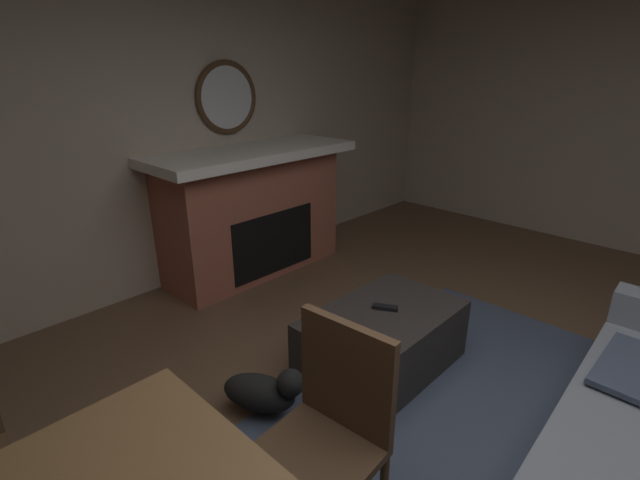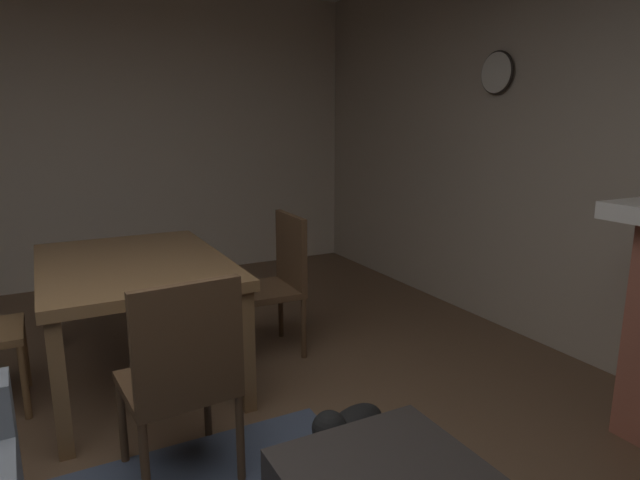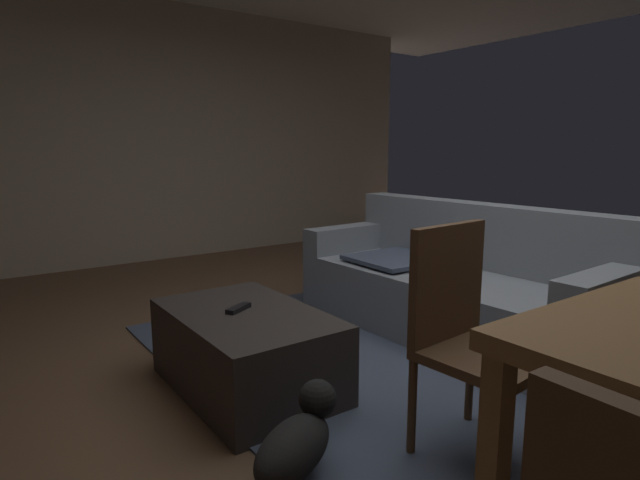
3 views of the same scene
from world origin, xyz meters
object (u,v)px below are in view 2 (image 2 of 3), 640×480
(dining_table, at_px, (134,273))
(wall_clock, at_px, (497,73))
(dining_chair_south, at_px, (276,276))
(dining_chair_west, at_px, (182,371))
(small_dog, at_px, (349,431))

(dining_table, height_order, wall_clock, wall_clock)
(dining_chair_south, bearing_deg, dining_chair_west, 141.05)
(dining_chair_south, distance_m, small_dog, 1.38)
(small_dog, bearing_deg, dining_chair_west, 72.61)
(dining_chair_west, distance_m, small_dog, 0.79)
(dining_table, relative_size, wall_clock, 4.67)
(dining_table, xyz_separation_m, wall_clock, (-0.22, -2.56, 1.21))
(dining_table, relative_size, small_dog, 3.00)
(small_dog, relative_size, wall_clock, 1.55)
(dining_chair_west, height_order, dining_chair_south, same)
(dining_table, distance_m, dining_chair_south, 0.91)
(dining_table, relative_size, dining_chair_south, 1.54)
(wall_clock, bearing_deg, dining_chair_south, 82.66)
(wall_clock, bearing_deg, dining_table, 85.18)
(small_dog, bearing_deg, dining_chair_south, -9.28)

